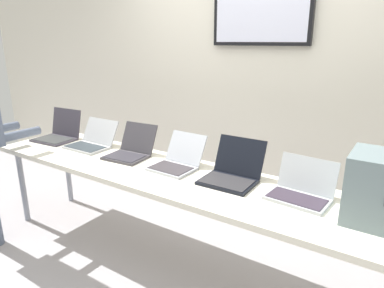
# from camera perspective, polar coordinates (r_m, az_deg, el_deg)

# --- Properties ---
(ground) EXTENTS (8.00, 8.00, 0.04)m
(ground) POSITION_cam_1_polar(r_m,az_deg,el_deg) (2.84, -3.57, -19.25)
(ground) COLOR #9B969A
(back_wall) EXTENTS (8.00, 0.11, 2.75)m
(back_wall) POSITION_cam_1_polar(r_m,az_deg,el_deg) (3.27, 8.25, 12.06)
(back_wall) COLOR silver
(back_wall) RESTS_ON ground
(workbench) EXTENTS (3.27, 0.70, 0.75)m
(workbench) POSITION_cam_1_polar(r_m,az_deg,el_deg) (2.49, -3.87, -5.70)
(workbench) COLOR white
(workbench) RESTS_ON ground
(laptop_station_0) EXTENTS (0.39, 0.36, 0.28)m
(laptop_station_0) POSITION_cam_1_polar(r_m,az_deg,el_deg) (3.49, -21.45, 1.74)
(laptop_station_0) COLOR #393540
(laptop_station_0) RESTS_ON workbench
(laptop_station_1) EXTENTS (0.38, 0.35, 0.22)m
(laptop_station_1) POSITION_cam_1_polar(r_m,az_deg,el_deg) (3.15, -16.47, 0.47)
(laptop_station_1) COLOR #AEAFB2
(laptop_station_1) RESTS_ON workbench
(laptop_station_2) EXTENTS (0.35, 0.39, 0.24)m
(laptop_station_2) POSITION_cam_1_polar(r_m,az_deg,el_deg) (2.82, -10.23, -0.91)
(laptop_station_2) COLOR #39363B
(laptop_station_2) RESTS_ON workbench
(laptop_station_3) EXTENTS (0.32, 0.37, 0.23)m
(laptop_station_3) POSITION_cam_1_polar(r_m,az_deg,el_deg) (2.53, -2.50, -2.79)
(laptop_station_3) COLOR #AEB1BA
(laptop_station_3) RESTS_ON workbench
(laptop_station_4) EXTENTS (0.35, 0.38, 0.26)m
(laptop_station_4) POSITION_cam_1_polar(r_m,az_deg,el_deg) (2.32, 6.76, -4.66)
(laptop_station_4) COLOR black
(laptop_station_4) RESTS_ON workbench
(laptop_station_5) EXTENTS (0.37, 0.31, 0.23)m
(laptop_station_5) POSITION_cam_1_polar(r_m,az_deg,el_deg) (2.16, 17.82, -7.29)
(laptop_station_5) COLOR #AAAFB2
(laptop_station_5) RESTS_ON workbench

